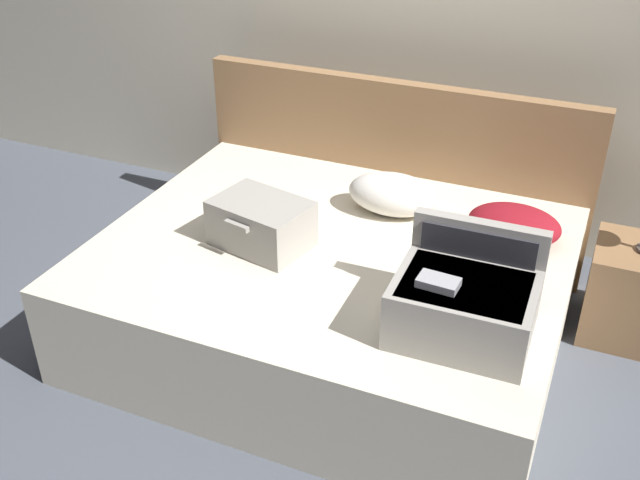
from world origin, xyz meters
The scene contains 8 objects.
ground_plane centered at (0.00, 0.00, 0.00)m, with size 12.00×12.00×0.00m, color #4C515B.
bed centered at (0.00, 0.40, 0.24)m, with size 2.04×1.63×0.49m, color beige.
headboard centered at (0.00, 1.26, 0.49)m, with size 2.08×0.08×0.98m, color olive.
hard_case_large centered at (0.68, 0.03, 0.63)m, with size 0.51×0.44×0.38m.
hard_case_medium centered at (-0.29, 0.30, 0.60)m, with size 0.46×0.37×0.21m.
pillow_near_headboard centered at (0.15, 0.80, 0.59)m, with size 0.43×0.25×0.20m, color white.
pillow_center_head centered at (0.73, 0.78, 0.57)m, with size 0.41×0.31×0.15m, color maroon.
nightstand centered at (1.30, 0.97, 0.23)m, with size 0.44×0.40×0.46m, color olive.
Camera 1 is at (1.05, -2.18, 2.20)m, focal length 41.47 mm.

